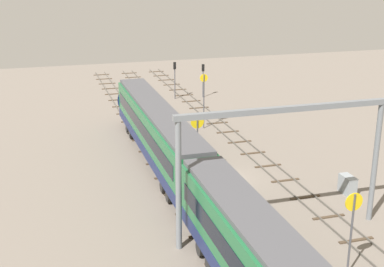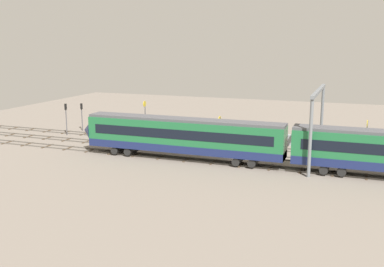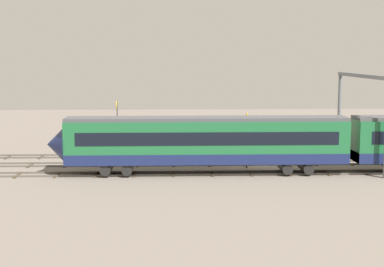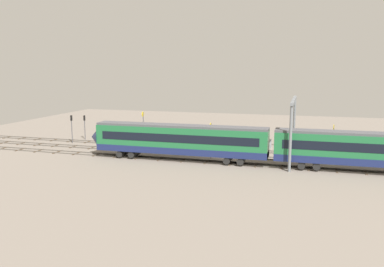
{
  "view_description": "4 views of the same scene",
  "coord_description": "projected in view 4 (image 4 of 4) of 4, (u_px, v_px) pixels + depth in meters",
  "views": [
    {
      "loc": [
        -36.91,
        13.85,
        16.57
      ],
      "look_at": [
        4.05,
        1.71,
        2.78
      ],
      "focal_mm": 49.28,
      "sensor_mm": 36.0,
      "label": 1
    },
    {
      "loc": [
        -13.88,
        53.18,
        13.81
      ],
      "look_at": [
        5.68,
        0.77,
        2.44
      ],
      "focal_mm": 42.62,
      "sensor_mm": 36.0,
      "label": 2
    },
    {
      "loc": [
        8.42,
        51.74,
        10.13
      ],
      "look_at": [
        6.65,
        1.97,
        3.21
      ],
      "focal_mm": 52.4,
      "sensor_mm": 36.0,
      "label": 3
    },
    {
      "loc": [
        -11.02,
        55.59,
        12.56
      ],
      "look_at": [
        4.66,
        1.17,
        3.29
      ],
      "focal_mm": 37.3,
      "sensor_mm": 36.0,
      "label": 4
    }
  ],
  "objects": [
    {
      "name": "speed_sign_far_trackside",
      "position": [
        333.0,
        136.0,
        54.86
      ],
      "size": [
        0.14,
        1.05,
        4.96
      ],
      "color": "#4C4C51",
      "rests_on": "ground"
    },
    {
      "name": "overhead_gantry",
      "position": [
        293.0,
        116.0,
        54.4
      ],
      "size": [
        0.4,
        13.99,
        8.46
      ],
      "color": "slate",
      "rests_on": "ground"
    },
    {
      "name": "train",
      "position": [
        267.0,
        146.0,
        51.43
      ],
      "size": [
        50.4,
        3.24,
        4.8
      ],
      "color": "#1E6638",
      "rests_on": "ground"
    },
    {
      "name": "signal_light_trackside_approach",
      "position": [
        72.0,
        125.0,
        67.28
      ],
      "size": [
        0.31,
        0.32,
        4.75
      ],
      "color": "#4C4C51",
      "rests_on": "ground"
    },
    {
      "name": "track_with_train",
      "position": [
        219.0,
        162.0,
        53.58
      ],
      "size": [
        93.27,
        2.4,
        0.16
      ],
      "color": "#59544C",
      "rests_on": "ground"
    },
    {
      "name": "signal_light_trackside_departure",
      "position": [
        85.0,
        124.0,
        70.77
      ],
      "size": [
        0.31,
        0.32,
        4.33
      ],
      "color": "#4C4C51",
      "rests_on": "ground"
    },
    {
      "name": "speed_sign_mid_trackside",
      "position": [
        211.0,
        134.0,
        55.81
      ],
      "size": [
        0.14,
        1.09,
        5.05
      ],
      "color": "#4C4C51",
      "rests_on": "ground"
    },
    {
      "name": "ground_plane",
      "position": [
        225.0,
        156.0,
        57.76
      ],
      "size": [
        109.27,
        109.27,
        0.0
      ],
      "primitive_type": "plane",
      "color": "slate"
    },
    {
      "name": "track_second_near",
      "position": [
        225.0,
        156.0,
        57.75
      ],
      "size": [
        93.27,
        2.4,
        0.16
      ],
      "color": "#59544C",
      "rests_on": "ground"
    },
    {
      "name": "track_near_foreground",
      "position": [
        231.0,
        150.0,
        61.92
      ],
      "size": [
        93.27,
        2.4,
        0.16
      ],
      "color": "#59544C",
      "rests_on": "ground"
    },
    {
      "name": "speed_sign_near_foreground",
      "position": [
        143.0,
        125.0,
        63.25
      ],
      "size": [
        0.14,
        0.83,
        5.81
      ],
      "color": "#4C4C51",
      "rests_on": "ground"
    },
    {
      "name": "relay_cabinet",
      "position": [
        266.0,
        143.0,
        63.64
      ],
      "size": [
        1.54,
        0.76,
        1.4
      ],
      "color": "gray",
      "rests_on": "ground"
    }
  ]
}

